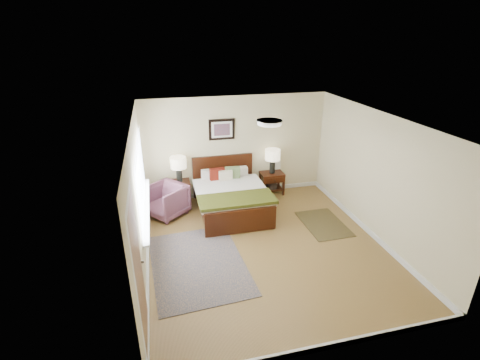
{
  "coord_description": "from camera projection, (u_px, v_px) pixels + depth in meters",
  "views": [
    {
      "loc": [
        -1.84,
        -5.45,
        3.87
      ],
      "look_at": [
        -0.28,
        0.93,
        1.05
      ],
      "focal_mm": 26.0,
      "sensor_mm": 36.0,
      "label": 1
    }
  ],
  "objects": [
    {
      "name": "wall_art",
      "position": [
        222.0,
        129.0,
        8.24
      ],
      "size": [
        0.62,
        0.05,
        0.5
      ],
      "color": "black",
      "rests_on": "back_wall"
    },
    {
      "name": "door",
      "position": [
        139.0,
        276.0,
        4.32
      ],
      "size": [
        0.06,
        1.0,
        2.18
      ],
      "color": "silver",
      "rests_on": "ground"
    },
    {
      "name": "lamp_right",
      "position": [
        273.0,
        157.0,
        8.61
      ],
      "size": [
        0.37,
        0.37,
        0.61
      ],
      "color": "black",
      "rests_on": "nightstand_right"
    },
    {
      "name": "left_wall",
      "position": [
        139.0,
        201.0,
        5.81
      ],
      "size": [
        0.04,
        5.0,
        2.5
      ],
      "primitive_type": "cube",
      "color": "beige",
      "rests_on": "ground"
    },
    {
      "name": "floor",
      "position": [
        265.0,
        246.0,
        6.79
      ],
      "size": [
        5.0,
        5.0,
        0.0
      ],
      "primitive_type": "plane",
      "color": "olive",
      "rests_on": "ground"
    },
    {
      "name": "back_wall",
      "position": [
        236.0,
        147.0,
        8.53
      ],
      "size": [
        4.5,
        0.04,
        2.5
      ],
      "primitive_type": "cube",
      "color": "beige",
      "rests_on": "ground"
    },
    {
      "name": "ceiling",
      "position": [
        269.0,
        120.0,
        5.81
      ],
      "size": [
        4.5,
        5.0,
        0.02
      ],
      "primitive_type": "cube",
      "color": "white",
      "rests_on": "back_wall"
    },
    {
      "name": "bed",
      "position": [
        231.0,
        193.0,
        7.9
      ],
      "size": [
        1.62,
        1.95,
        1.05
      ],
      "color": "#381608",
      "rests_on": "ground"
    },
    {
      "name": "right_wall",
      "position": [
        377.0,
        177.0,
        6.79
      ],
      "size": [
        0.04,
        5.0,
        2.5
      ],
      "primitive_type": "cube",
      "color": "beige",
      "rests_on": "ground"
    },
    {
      "name": "ceil_fixture",
      "position": [
        269.0,
        122.0,
        5.82
      ],
      "size": [
        0.44,
        0.44,
        0.08
      ],
      "color": "white",
      "rests_on": "ceiling"
    },
    {
      "name": "rug_persian",
      "position": [
        198.0,
        264.0,
        6.27
      ],
      "size": [
        1.76,
        2.38,
        0.01
      ],
      "primitive_type": "cube",
      "rotation": [
        0.0,
        0.0,
        0.06
      ],
      "color": "#0B1D39",
      "rests_on": "ground"
    },
    {
      "name": "window",
      "position": [
        142.0,
        178.0,
        6.4
      ],
      "size": [
        0.11,
        2.72,
        1.32
      ],
      "color": "silver",
      "rests_on": "left_wall"
    },
    {
      "name": "front_wall",
      "position": [
        333.0,
        274.0,
        4.07
      ],
      "size": [
        4.5,
        0.04,
        2.5
      ],
      "primitive_type": "cube",
      "color": "beige",
      "rests_on": "ground"
    },
    {
      "name": "armchair",
      "position": [
        166.0,
        201.0,
        7.8
      ],
      "size": [
        1.11,
        1.11,
        0.73
      ],
      "primitive_type": "imported",
      "rotation": [
        0.0,
        0.0,
        -0.88
      ],
      "color": "brown",
      "rests_on": "ground"
    },
    {
      "name": "lamp_left",
      "position": [
        178.0,
        164.0,
        8.11
      ],
      "size": [
        0.37,
        0.37,
        0.61
      ],
      "color": "black",
      "rests_on": "nightstand_left"
    },
    {
      "name": "rug_navy",
      "position": [
        324.0,
        224.0,
        7.57
      ],
      "size": [
        0.86,
        1.28,
        0.01
      ],
      "primitive_type": "cube",
      "rotation": [
        0.0,
        0.0,
        0.01
      ],
      "color": "black",
      "rests_on": "ground"
    },
    {
      "name": "nightstand_left",
      "position": [
        180.0,
        186.0,
        8.31
      ],
      "size": [
        0.48,
        0.43,
        0.57
      ],
      "color": "#381608",
      "rests_on": "ground"
    },
    {
      "name": "nightstand_right",
      "position": [
        272.0,
        181.0,
        8.86
      ],
      "size": [
        0.57,
        0.43,
        0.57
      ],
      "color": "#381608",
      "rests_on": "ground"
    }
  ]
}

